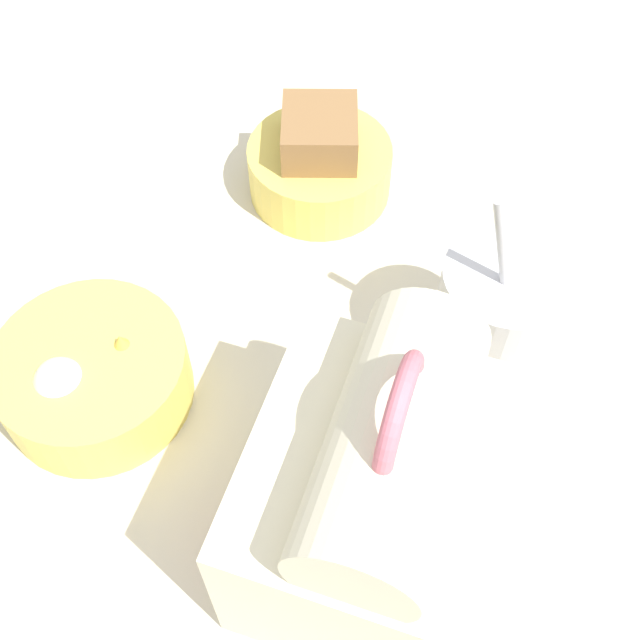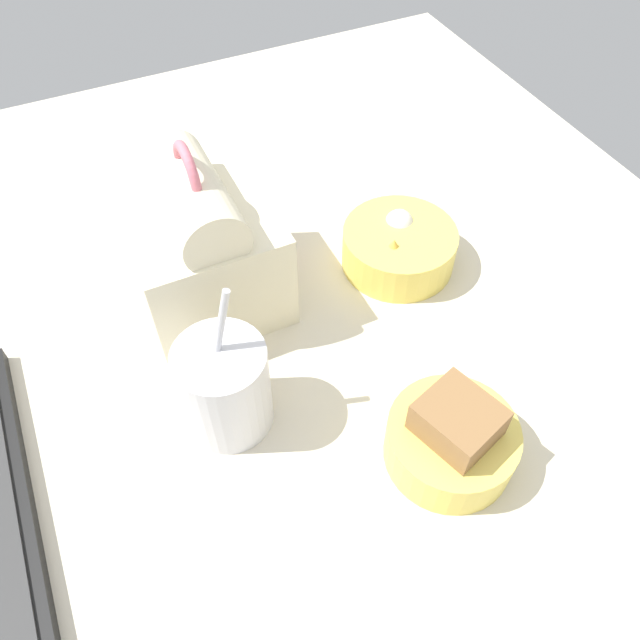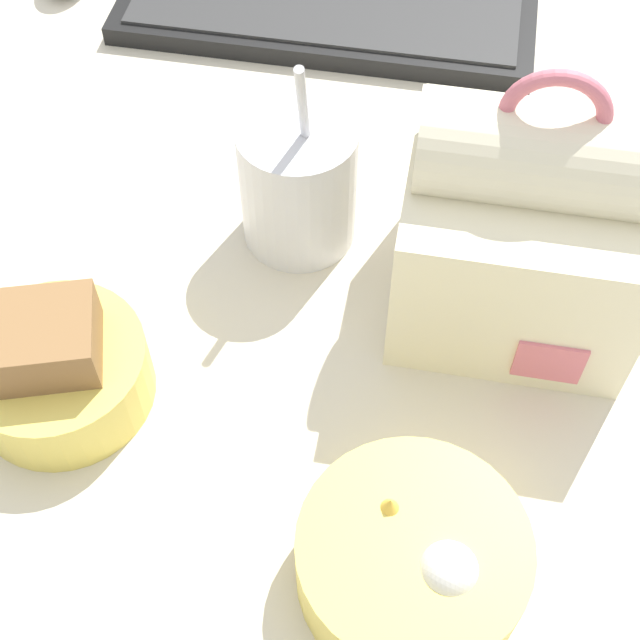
% 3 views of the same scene
% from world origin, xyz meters
% --- Properties ---
extents(desk_surface, '(1.40, 1.10, 0.02)m').
position_xyz_m(desk_surface, '(0.00, 0.00, 0.01)').
color(desk_surface, beige).
rests_on(desk_surface, ground).
extents(lunch_bag, '(0.16, 0.16, 0.21)m').
position_xyz_m(lunch_bag, '(0.18, 0.06, 0.10)').
color(lunch_bag, '#EFE5C1').
rests_on(lunch_bag, desk_surface).
extents(soup_cup, '(0.09, 0.09, 0.17)m').
position_xyz_m(soup_cup, '(0.02, 0.10, 0.07)').
color(soup_cup, silver).
rests_on(soup_cup, desk_surface).
extents(bento_bowl_sandwich, '(0.12, 0.12, 0.08)m').
position_xyz_m(bento_bowl_sandwich, '(-0.11, -0.07, 0.05)').
color(bento_bowl_sandwich, '#EFD65B').
rests_on(bento_bowl_sandwich, desk_surface).
extents(bento_bowl_snacks, '(0.14, 0.14, 0.06)m').
position_xyz_m(bento_bowl_snacks, '(0.14, -0.16, 0.05)').
color(bento_bowl_snacks, '#EFD65B').
rests_on(bento_bowl_snacks, desk_surface).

